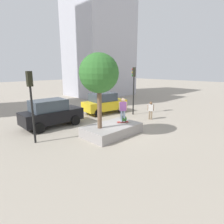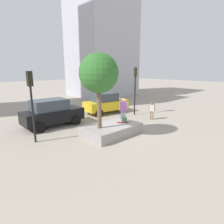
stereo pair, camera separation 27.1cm
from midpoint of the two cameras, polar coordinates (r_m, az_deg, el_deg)
ground_plane at (r=13.25m, az=1.84°, el=-6.19°), size 120.00×120.00×0.00m
planter_ledge at (r=12.76m, az=0.61°, el=-5.38°), size 3.82×2.28×0.66m
plaza_tree at (r=11.53m, az=-3.33°, el=11.48°), size 2.39×2.39×4.62m
boxwood_shrub at (r=13.28m, az=4.15°, el=-2.14°), size 0.47×0.47×0.47m
skateboard at (r=13.18m, az=3.90°, el=-3.05°), size 0.76×0.65×0.07m
skateboarder at (r=12.95m, az=3.97°, el=1.11°), size 0.46×0.43×1.67m
sedan_parked at (r=15.08m, az=-17.14°, el=-0.19°), size 4.54×2.21×2.09m
taxi_cab at (r=18.69m, az=-1.51°, el=2.75°), size 4.54×2.48×2.02m
traffic_light_corner at (r=17.97m, az=7.41°, el=8.72°), size 0.36×0.37×4.45m
traffic_light_median at (r=11.75m, az=-22.62°, el=4.86°), size 0.30×0.35×4.22m
bystander_watching at (r=16.68m, az=12.38°, el=0.78°), size 0.36×0.47×1.57m
brick_midrise at (r=32.13m, az=-2.74°, el=18.67°), size 9.34×8.00×15.05m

